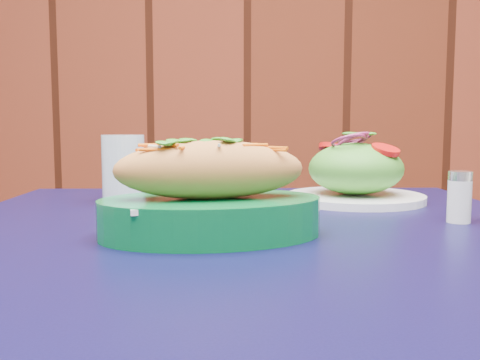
{
  "coord_description": "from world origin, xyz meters",
  "views": [
    {
      "loc": [
        0.12,
        0.81,
        0.88
      ],
      "look_at": [
        0.07,
        1.46,
        0.81
      ],
      "focal_mm": 40.0,
      "sensor_mm": 36.0,
      "label": 1
    }
  ],
  "objects": [
    {
      "name": "banh_mi_basket",
      "position": [
        0.04,
        1.41,
        0.8
      ],
      "size": [
        0.29,
        0.23,
        0.12
      ],
      "rotation": [
        0.0,
        0.0,
        0.27
      ],
      "color": "#05602B",
      "rests_on": "cafe_table"
    },
    {
      "name": "cafe_table",
      "position": [
        0.08,
        1.47,
        0.66
      ],
      "size": [
        0.87,
        0.87,
        0.75
      ],
      "rotation": [
        0.0,
        0.0,
        0.09
      ],
      "color": "black",
      "rests_on": "ground"
    },
    {
      "name": "water_glass",
      "position": [
        -0.13,
        1.66,
        0.81
      ],
      "size": [
        0.07,
        0.07,
        0.11
      ],
      "primitive_type": "cylinder",
      "color": "silver",
      "rests_on": "cafe_table"
    },
    {
      "name": "salt_shaker",
      "position": [
        0.36,
        1.52,
        0.78
      ],
      "size": [
        0.03,
        0.03,
        0.07
      ],
      "color": "white",
      "rests_on": "cafe_table"
    },
    {
      "name": "salad_plate",
      "position": [
        0.25,
        1.7,
        0.8
      ],
      "size": [
        0.23,
        0.23,
        0.11
      ],
      "rotation": [
        0.0,
        0.0,
        0.12
      ],
      "color": "white",
      "rests_on": "cafe_table"
    }
  ]
}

